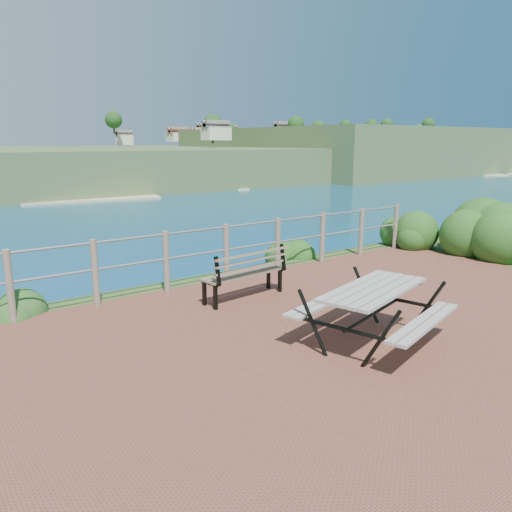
{
  "coord_description": "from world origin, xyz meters",
  "views": [
    {
      "loc": [
        -4.63,
        -3.72,
        2.4
      ],
      "look_at": [
        -0.34,
        2.03,
        0.75
      ],
      "focal_mm": 35.0,
      "sensor_mm": 36.0,
      "label": 1
    }
  ],
  "objects": [
    {
      "name": "shrub_right_edge",
      "position": [
        5.08,
        3.33,
        0.0
      ],
      "size": [
        1.06,
        1.06,
        1.51
      ],
      "primitive_type": "ellipsoid",
      "color": "#1F4615",
      "rests_on": "ground"
    },
    {
      "name": "shrub_right_front",
      "position": [
        5.48,
        1.61,
        0.0
      ],
      "size": [
        1.58,
        1.58,
        2.24
      ],
      "primitive_type": "ellipsoid",
      "color": "#1F4615",
      "rests_on": "ground"
    },
    {
      "name": "picnic_table",
      "position": [
        -0.12,
        -0.0,
        0.44
      ],
      "size": [
        1.75,
        1.38,
        0.69
      ],
      "rotation": [
        0.0,
        0.0,
        0.26
      ],
      "color": "gray",
      "rests_on": "ground"
    },
    {
      "name": "shrub_lip_east",
      "position": [
        2.09,
        4.06,
        0.0
      ],
      "size": [
        0.87,
        0.87,
        0.64
      ],
      "primitive_type": "ellipsoid",
      "color": "#1F4615",
      "rests_on": "ground"
    },
    {
      "name": "park_bench",
      "position": [
        -0.35,
        2.34,
        0.53
      ],
      "size": [
        1.45,
        0.49,
        0.8
      ],
      "rotation": [
        0.0,
        0.0,
        0.1
      ],
      "color": "brown",
      "rests_on": "ground"
    },
    {
      "name": "safety_railing",
      "position": [
        0.0,
        3.35,
        0.57
      ],
      "size": [
        9.4,
        0.1,
        1.0
      ],
      "color": "#6B5B4C",
      "rests_on": "ground"
    },
    {
      "name": "shrub_lip_west",
      "position": [
        -3.43,
        3.76,
        0.0
      ],
      "size": [
        0.88,
        0.88,
        0.66
      ],
      "primitive_type": "ellipsoid",
      "color": "#1C491B",
      "rests_on": "ground"
    },
    {
      "name": "distant_bay",
      "position": [
        173.07,
        202.61,
        -1.52
      ],
      "size": [
        290.0,
        232.36,
        24.0
      ],
      "color": "#3D582C",
      "rests_on": "ground"
    },
    {
      "name": "ground",
      "position": [
        0.0,
        0.0,
        0.0
      ],
      "size": [
        10.0,
        7.0,
        0.12
      ],
      "primitive_type": "cube",
      "color": "brown",
      "rests_on": "ground"
    }
  ]
}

